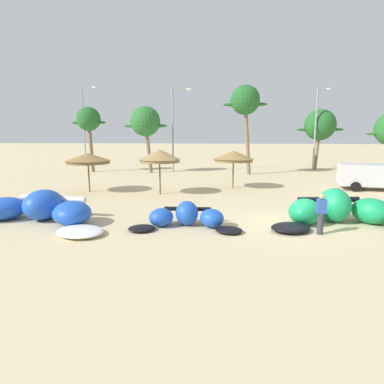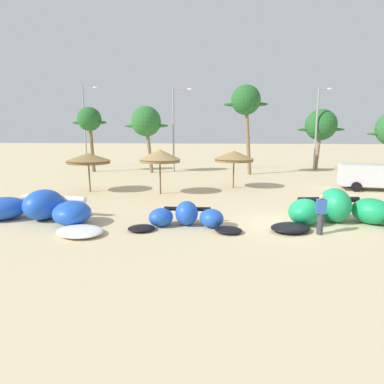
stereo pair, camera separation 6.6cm
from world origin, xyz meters
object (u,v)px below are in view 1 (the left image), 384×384
kite_left (186,217)px  lamppost_west_center (175,125)px  kite_left_of_center (338,211)px  lamppost_east_center (317,125)px  kite_far_left (37,210)px  parked_van (375,175)px  beach_umbrella_near_van (88,158)px  palm_left_of_gap (245,101)px  palm_center_left (320,125)px  person_near_kites (321,214)px  lamppost_west (85,122)px  palm_left (145,122)px  beach_umbrella_middle (160,156)px  beach_umbrella_near_palms (233,156)px  palm_leftmost (89,120)px

kite_left → lamppost_west_center: size_ratio=0.58×
kite_left → kite_left_of_center: size_ratio=0.72×
lamppost_east_center → kite_far_left: bearing=-128.2°
parked_van → beach_umbrella_near_van: bearing=-171.9°
kite_left → palm_left_of_gap: size_ratio=0.57×
kite_left → palm_center_left: 27.67m
person_near_kites → lamppost_west_center: size_ratio=0.19×
palm_left_of_gap → lamppost_east_center: lamppost_east_center is taller
kite_left_of_center → lamppost_west: 33.11m
beach_umbrella_near_van → palm_left: 12.14m
kite_far_left → palm_center_left: size_ratio=1.23×
kite_left → beach_umbrella_near_van: bearing=134.8°
beach_umbrella_middle → palm_left: (-3.93, 12.04, 2.64)m
beach_umbrella_near_palms → palm_left: palm_left is taller
beach_umbrella_near_van → parked_van: bearing=8.1°
lamppost_east_center → kite_left_of_center: bearing=-102.0°
beach_umbrella_near_van → palm_left: bearing=84.7°
beach_umbrella_near_palms → lamppost_east_center: (9.03, 12.48, 2.52)m
beach_umbrella_middle → parked_van: 15.27m
kite_left → palm_left: 21.15m
beach_umbrella_middle → palm_left_of_gap: size_ratio=0.34×
palm_leftmost → lamppost_west_center: lamppost_west_center is taller
palm_leftmost → lamppost_west: (-2.97, 5.67, -0.00)m
person_near_kites → kite_left_of_center: bearing=54.0°
kite_far_left → beach_umbrella_near_palms: bearing=49.2°
kite_left → palm_left: bearing=108.7°
lamppost_west_center → palm_left_of_gap: bearing=-10.0°
kite_left → kite_left_of_center: kite_left_of_center is taller
person_near_kites → beach_umbrella_middle: bearing=135.4°
parked_van → kite_far_left: bearing=-150.9°
beach_umbrella_middle → lamppost_west: (-12.94, 17.75, 2.84)m
person_near_kites → palm_left: size_ratio=0.24×
beach_umbrella_near_van → palm_left_of_gap: palm_left_of_gap is taller
lamppost_west_center → kite_left: bearing=-79.6°
kite_far_left → lamppost_east_center: size_ratio=0.94×
person_near_kites → lamppost_west_center: lamppost_west_center is taller
beach_umbrella_middle → person_near_kites: size_ratio=1.83×
kite_far_left → lamppost_west_center: size_ratio=0.96×
lamppost_west → lamppost_east_center: bearing=-4.9°
lamppost_west_center → lamppost_east_center: (14.94, 2.65, 0.02)m
kite_left_of_center → palm_left_of_gap: size_ratio=0.80×
beach_umbrella_near_van → lamppost_west: bearing=114.4°
lamppost_west_center → kite_left_of_center: bearing=-61.6°
kite_left_of_center → palm_center_left: size_ratio=1.02×
kite_far_left → kite_left_of_center: kite_left_of_center is taller
parked_van → palm_left_of_gap: 13.57m
kite_far_left → lamppost_west_center: lamppost_west_center is taller
beach_umbrella_middle → person_near_kites: bearing=-44.6°
kite_left → lamppost_east_center: 25.89m
kite_left_of_center → palm_left: size_ratio=1.01×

